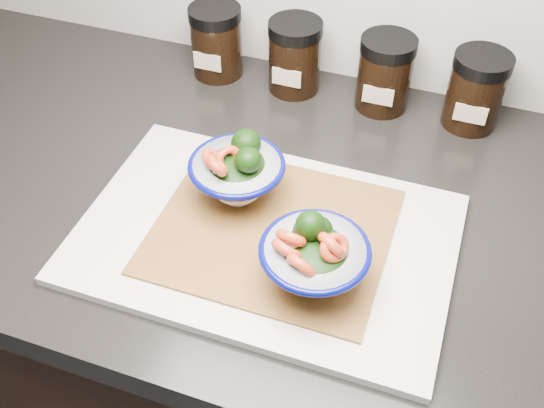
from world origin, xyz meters
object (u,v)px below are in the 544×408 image
(spice_jar_b, at_px, (295,56))
(spice_jar_d, at_px, (476,91))
(spice_jar_c, at_px, (385,73))
(bowl_right, at_px, (314,257))
(bowl_left, at_px, (237,173))
(cutting_board, at_px, (265,238))
(spice_jar_a, at_px, (216,41))

(spice_jar_b, height_order, spice_jar_d, same)
(spice_jar_c, xyz_separation_m, spice_jar_d, (0.13, 0.00, 0.00))
(bowl_right, bearing_deg, bowl_left, 142.25)
(spice_jar_c, bearing_deg, bowl_right, -89.63)
(spice_jar_c, bearing_deg, cutting_board, -102.59)
(cutting_board, xyz_separation_m, spice_jar_a, (-0.20, 0.32, 0.05))
(spice_jar_b, bearing_deg, spice_jar_a, 180.00)
(bowl_right, distance_m, spice_jar_c, 0.37)
(cutting_board, height_order, spice_jar_a, spice_jar_a)
(cutting_board, bearing_deg, spice_jar_a, 121.48)
(bowl_left, distance_m, spice_jar_d, 0.37)
(spice_jar_a, bearing_deg, spice_jar_c, 0.00)
(cutting_board, relative_size, spice_jar_c, 3.98)
(spice_jar_c, bearing_deg, spice_jar_b, 180.00)
(bowl_left, height_order, spice_jar_b, spice_jar_b)
(spice_jar_a, height_order, spice_jar_d, same)
(bowl_left, relative_size, spice_jar_d, 1.07)
(bowl_right, height_order, spice_jar_d, spice_jar_d)
(cutting_board, distance_m, spice_jar_d, 0.38)
(spice_jar_b, bearing_deg, cutting_board, -78.11)
(bowl_left, xyz_separation_m, spice_jar_c, (0.13, 0.27, 0.00))
(cutting_board, distance_m, spice_jar_b, 0.33)
(bowl_right, distance_m, spice_jar_a, 0.46)
(spice_jar_b, bearing_deg, bowl_right, -69.09)
(spice_jar_c, bearing_deg, spice_jar_d, 0.00)
(cutting_board, height_order, bowl_left, bowl_left)
(bowl_left, relative_size, spice_jar_c, 1.07)
(spice_jar_d, bearing_deg, spice_jar_c, 180.00)
(spice_jar_c, bearing_deg, spice_jar_a, 180.00)
(spice_jar_a, bearing_deg, bowl_left, -62.36)
(spice_jar_a, xyz_separation_m, spice_jar_c, (0.27, 0.00, 0.00))
(spice_jar_c, distance_m, spice_jar_d, 0.13)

